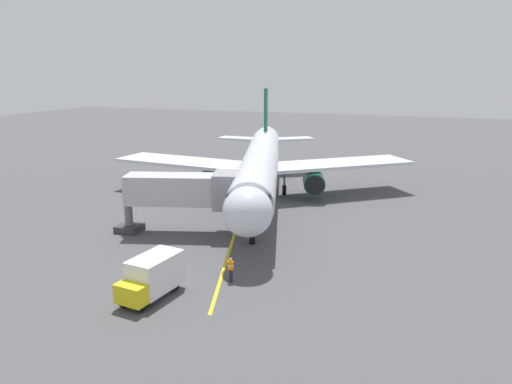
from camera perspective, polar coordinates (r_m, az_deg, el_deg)
name	(u,v)px	position (r m, az deg, el deg)	size (l,w,h in m)	color
ground_plane	(270,204)	(52.34, 1.57, -1.39)	(220.00, 220.00, 0.00)	#4C4C4F
apron_lead_in_line	(240,216)	(48.09, -1.87, -2.79)	(0.24, 40.00, 0.01)	yellow
airplane	(260,164)	(52.88, 0.51, 3.22)	(33.39, 39.56, 11.50)	silver
jet_bridge	(192,191)	(42.59, -7.46, 0.12)	(11.43, 5.72, 5.40)	#B7B7BC
ground_crew_marshaller	(231,270)	(33.39, -2.95, -8.95)	(0.45, 0.35, 1.71)	#23232D
box_truck_near_nose	(151,277)	(31.69, -12.02, -9.57)	(2.56, 4.82, 2.62)	yellow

